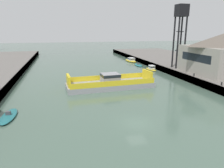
{
  "coord_description": "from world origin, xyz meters",
  "views": [
    {
      "loc": [
        -9.51,
        -23.9,
        12.09
      ],
      "look_at": [
        0.0,
        13.66,
        2.0
      ],
      "focal_mm": 33.17,
      "sensor_mm": 36.0,
      "label": 1
    }
  ],
  "objects_px": {
    "moored_boat_mid_right": "(131,60)",
    "moored_boat_near_right": "(151,68)",
    "moored_boat_mid_left": "(9,116)",
    "chain_ferry": "(110,83)",
    "warehouse_shed": "(221,54)",
    "moored_boat_near_left": "(138,65)",
    "crane_tower": "(181,20)"
  },
  "relations": [
    {
      "from": "moored_boat_mid_right",
      "to": "moored_boat_mid_left",
      "type": "bearing_deg",
      "value": -126.38
    },
    {
      "from": "moored_boat_mid_right",
      "to": "chain_ferry",
      "type": "bearing_deg",
      "value": -115.76
    },
    {
      "from": "chain_ferry",
      "to": "crane_tower",
      "type": "height_order",
      "value": "crane_tower"
    },
    {
      "from": "moored_boat_near_left",
      "to": "moored_boat_near_right",
      "type": "bearing_deg",
      "value": -85.69
    },
    {
      "from": "warehouse_shed",
      "to": "crane_tower",
      "type": "bearing_deg",
      "value": 120.85
    },
    {
      "from": "chain_ferry",
      "to": "moored_boat_near_left",
      "type": "distance_m",
      "value": 30.79
    },
    {
      "from": "chain_ferry",
      "to": "moored_boat_mid_right",
      "type": "xyz_separation_m",
      "value": [
        17.17,
        35.57,
        -0.41
      ]
    },
    {
      "from": "moored_boat_near_right",
      "to": "warehouse_shed",
      "type": "xyz_separation_m",
      "value": [
        10.84,
        -16.02,
        5.92
      ]
    },
    {
      "from": "moored_boat_near_left",
      "to": "moored_boat_mid_left",
      "type": "bearing_deg",
      "value": -132.25
    },
    {
      "from": "moored_boat_mid_left",
      "to": "moored_boat_mid_right",
      "type": "relative_size",
      "value": 0.72
    },
    {
      "from": "chain_ferry",
      "to": "moored_boat_mid_left",
      "type": "bearing_deg",
      "value": -146.15
    },
    {
      "from": "moored_boat_mid_left",
      "to": "warehouse_shed",
      "type": "relative_size",
      "value": 0.39
    },
    {
      "from": "moored_boat_near_right",
      "to": "moored_boat_mid_right",
      "type": "distance_m",
      "value": 18.97
    },
    {
      "from": "chain_ferry",
      "to": "moored_boat_mid_left",
      "type": "relative_size",
      "value": 3.11
    },
    {
      "from": "moored_boat_near_left",
      "to": "moored_boat_mid_right",
      "type": "bearing_deg",
      "value": 86.48
    },
    {
      "from": "crane_tower",
      "to": "chain_ferry",
      "type": "bearing_deg",
      "value": -155.43
    },
    {
      "from": "moored_boat_near_right",
      "to": "crane_tower",
      "type": "bearing_deg",
      "value": -51.48
    },
    {
      "from": "warehouse_shed",
      "to": "crane_tower",
      "type": "height_order",
      "value": "crane_tower"
    },
    {
      "from": "chain_ferry",
      "to": "moored_boat_near_right",
      "type": "xyz_separation_m",
      "value": [
        17.28,
        16.6,
        -0.4
      ]
    },
    {
      "from": "moored_boat_near_left",
      "to": "moored_boat_mid_left",
      "type": "distance_m",
      "value": 51.22
    },
    {
      "from": "moored_boat_near_right",
      "to": "chain_ferry",
      "type": "bearing_deg",
      "value": -136.15
    },
    {
      "from": "moored_boat_near_left",
      "to": "warehouse_shed",
      "type": "height_order",
      "value": "warehouse_shed"
    },
    {
      "from": "moored_boat_mid_left",
      "to": "warehouse_shed",
      "type": "height_order",
      "value": "warehouse_shed"
    },
    {
      "from": "chain_ferry",
      "to": "warehouse_shed",
      "type": "xyz_separation_m",
      "value": [
        28.11,
        0.58,
        5.52
      ]
    },
    {
      "from": "chain_ferry",
      "to": "moored_boat_near_right",
      "type": "relative_size",
      "value": 3.31
    },
    {
      "from": "moored_boat_mid_right",
      "to": "moored_boat_near_right",
      "type": "bearing_deg",
      "value": -89.66
    },
    {
      "from": "crane_tower",
      "to": "moored_boat_mid_right",
      "type": "bearing_deg",
      "value": 101.57
    },
    {
      "from": "moored_boat_near_right",
      "to": "moored_boat_mid_left",
      "type": "height_order",
      "value": "moored_boat_near_right"
    },
    {
      "from": "crane_tower",
      "to": "moored_boat_near_left",
      "type": "bearing_deg",
      "value": 110.2
    },
    {
      "from": "moored_boat_mid_right",
      "to": "warehouse_shed",
      "type": "relative_size",
      "value": 0.55
    },
    {
      "from": "chain_ferry",
      "to": "moored_boat_mid_right",
      "type": "distance_m",
      "value": 39.5
    },
    {
      "from": "moored_boat_near_left",
      "to": "warehouse_shed",
      "type": "bearing_deg",
      "value": -65.53
    }
  ]
}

